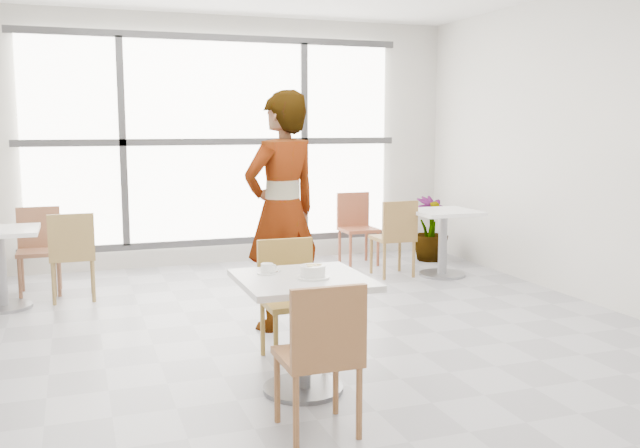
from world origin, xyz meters
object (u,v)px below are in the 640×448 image
object	(u,v)px
main_table	(303,312)
chair_near	(322,349)
oatmeal_bowl	(313,271)
coffee_cup	(267,269)
bg_chair_left_far	(39,244)
bg_chair_left_near	(72,251)
person	(282,211)
bg_chair_right_near	(396,233)
chair_far	(289,291)
bg_table_left	(0,257)
bg_chair_right_far	(356,223)
plant_right	(431,229)
bg_table_right	(443,233)

from	to	relation	value
main_table	chair_near	xyz separation A→B (m)	(-0.11, -0.67, -0.02)
oatmeal_bowl	coffee_cup	xyz separation A→B (m)	(-0.23, 0.22, -0.01)
coffee_cup	bg_chair_left_far	distance (m)	3.62
bg_chair_left_near	bg_chair_left_far	distance (m)	0.59
person	bg_chair_right_near	size ratio (longest dim) A/B	2.28
coffee_cup	bg_chair_right_near	bearing A→B (deg)	50.78
chair_far	bg_chair_left_far	distance (m)	3.32
bg_table_left	chair_near	bearing A→B (deg)	-61.73
chair_far	bg_chair_right_far	bearing A→B (deg)	59.82
plant_right	bg_chair_left_far	bearing A→B (deg)	-177.71
bg_chair_right_near	person	bearing A→B (deg)	40.06
chair_near	bg_table_right	size ratio (longest dim) A/B	1.16
main_table	chair_far	size ratio (longest dim) A/B	0.92
person	bg_chair_right_far	distance (m)	2.92
plant_right	bg_table_right	bearing A→B (deg)	-109.68
oatmeal_bowl	coffee_cup	distance (m)	0.32
bg_chair_left_near	bg_chair_right_near	xyz separation A→B (m)	(3.42, -0.05, 0.00)
main_table	oatmeal_bowl	world-z (taller)	oatmeal_bowl
chair_far	bg_table_right	distance (m)	3.24
bg_chair_right_near	bg_chair_left_near	bearing A→B (deg)	-0.79
main_table	bg_chair_right_far	bearing A→B (deg)	63.02
coffee_cup	bg_chair_right_near	distance (m)	3.52
main_table	chair_far	distance (m)	0.68
bg_table_right	plant_right	distance (m)	0.91
person	bg_chair_right_far	bearing A→B (deg)	-145.75
chair_near	bg_chair_right_far	world-z (taller)	same
bg_table_left	bg_chair_left_far	distance (m)	0.65
bg_table_right	main_table	bearing A→B (deg)	-132.83
chair_near	bg_chair_right_near	bearing A→B (deg)	-121.07
chair_near	bg_chair_left_near	bearing A→B (deg)	-70.52
main_table	bg_chair_left_far	bearing A→B (deg)	116.32
oatmeal_bowl	bg_chair_left_near	bearing A→B (deg)	115.65
coffee_cup	chair_far	bearing A→B (deg)	58.99
coffee_cup	bg_chair_right_far	bearing A→B (deg)	59.71
person	plant_right	bearing A→B (deg)	-160.52
person	plant_right	xyz separation A→B (m)	(2.59, 2.21, -0.59)
coffee_cup	plant_right	size ratio (longest dim) A/B	0.20
bg_chair_right_near	bg_chair_left_far	bearing A→B (deg)	-8.38
bg_table_left	bg_chair_right_near	size ratio (longest dim) A/B	0.86
coffee_cup	bg_table_right	bearing A→B (deg)	43.38
chair_near	bg_chair_left_far	size ratio (longest dim) A/B	1.00
person	bg_table_right	xyz separation A→B (m)	(2.29, 1.36, -0.50)
coffee_cup	bg_chair_left_near	distance (m)	3.03
oatmeal_bowl	bg_chair_right_near	world-z (taller)	bg_chair_right_near
chair_near	oatmeal_bowl	world-z (taller)	chair_near
person	bg_table_right	bearing A→B (deg)	-170.30
bg_table_left	plant_right	world-z (taller)	plant_right
oatmeal_bowl	bg_chair_left_far	world-z (taller)	bg_chair_left_far
bg_chair_left_far	bg_chair_left_near	bearing A→B (deg)	-57.80
chair_far	bg_chair_right_far	size ratio (longest dim) A/B	1.00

